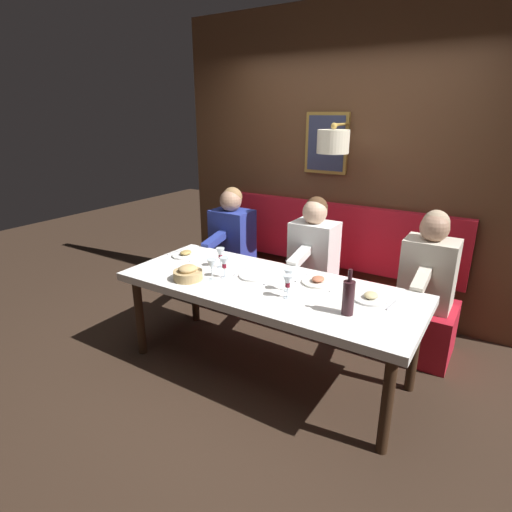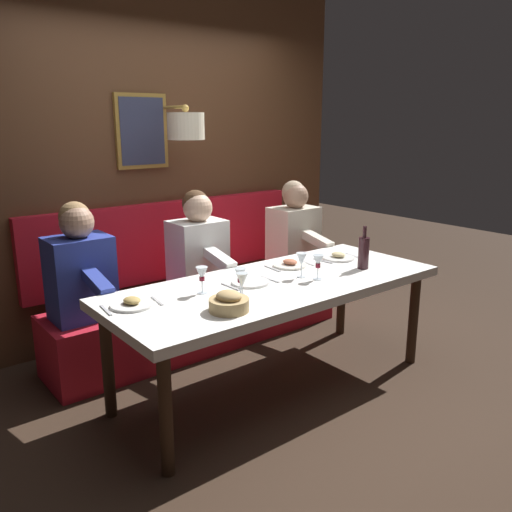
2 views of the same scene
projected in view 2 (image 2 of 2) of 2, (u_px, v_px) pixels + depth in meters
ground_plane at (276, 386)px, 3.55m from camera, size 12.00×12.00×0.00m
dining_table at (276, 291)px, 3.38m from camera, size 0.90×2.24×0.74m
banquette_bench at (203, 317)px, 4.17m from camera, size 0.52×2.44×0.45m
back_wall_panel at (161, 167)px, 4.31m from camera, size 0.59×3.64×2.90m
diner_nearest at (294, 229)px, 4.59m from camera, size 0.60×0.40×0.79m
diner_near at (198, 246)px, 3.99m from camera, size 0.60×0.40×0.79m
diner_middle at (80, 266)px, 3.44m from camera, size 0.60×0.40×0.79m
place_setting_0 at (338, 257)px, 3.91m from camera, size 0.24×0.32×0.05m
place_setting_1 at (132, 303)px, 2.92m from camera, size 0.24×0.33×0.05m
place_setting_2 at (251, 282)px, 3.32m from camera, size 0.24×0.31×0.01m
place_setting_3 at (290, 264)px, 3.71m from camera, size 0.24×0.32×0.05m
wine_glass_0 at (242, 281)px, 2.98m from camera, size 0.07×0.07×0.16m
wine_glass_1 at (202, 275)px, 3.11m from camera, size 0.07×0.07×0.16m
wine_glass_2 at (318, 262)px, 3.38m from camera, size 0.07×0.07×0.16m
wine_glass_3 at (240, 276)px, 3.08m from camera, size 0.07×0.07×0.16m
wine_glass_4 at (302, 260)px, 3.43m from camera, size 0.07×0.07×0.16m
wine_bottle at (364, 252)px, 3.63m from camera, size 0.08×0.08×0.30m
bread_bowl at (229, 303)px, 2.83m from camera, size 0.22×0.22×0.12m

